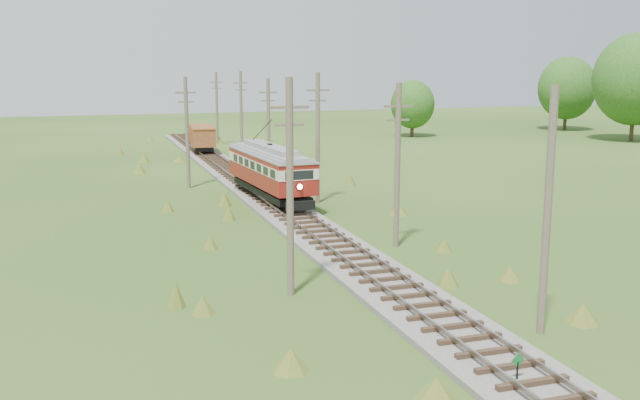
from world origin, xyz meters
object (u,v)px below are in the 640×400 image
object	(u,v)px
gondola	(202,137)
switch_marker	(517,367)
gravel_pile	(265,161)
streetcar	(270,168)

from	to	relation	value
gondola	switch_marker	bearing A→B (deg)	-84.82
gravel_pile	gondola	bearing A→B (deg)	108.86
switch_marker	streetcar	size ratio (longest dim) A/B	0.09
streetcar	gondola	distance (m)	29.59
streetcar	gondola	size ratio (longest dim) A/B	1.54
switch_marker	gondola	distance (m)	59.91
streetcar	gravel_pile	size ratio (longest dim) A/B	3.10
gondola	gravel_pile	size ratio (longest dim) A/B	2.02
switch_marker	gravel_pile	xyz separation A→B (m)	(4.22, 48.12, -0.02)
switch_marker	gravel_pile	bearing A→B (deg)	84.98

